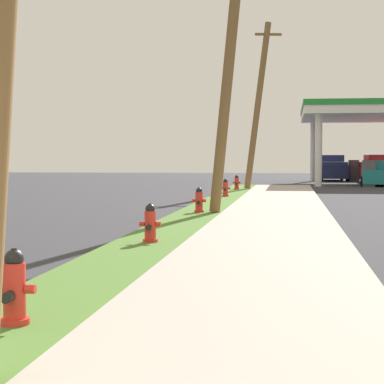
% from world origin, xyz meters
% --- Properties ---
extents(fire_hydrant_nearest, '(0.42, 0.38, 0.74)m').
position_xyz_m(fire_hydrant_nearest, '(0.77, 2.96, 0.45)').
color(fire_hydrant_nearest, red).
rests_on(fire_hydrant_nearest, grass_verge).
extents(fire_hydrant_second, '(0.42, 0.38, 0.74)m').
position_xyz_m(fire_hydrant_second, '(0.76, 9.87, 0.45)').
color(fire_hydrant_second, red).
rests_on(fire_hydrant_second, grass_verge).
extents(fire_hydrant_third, '(0.42, 0.37, 0.74)m').
position_xyz_m(fire_hydrant_third, '(0.73, 17.57, 0.45)').
color(fire_hydrant_third, red).
rests_on(fire_hydrant_third, grass_verge).
extents(fire_hydrant_fourth, '(0.42, 0.37, 0.74)m').
position_xyz_m(fire_hydrant_fourth, '(0.72, 26.57, 0.45)').
color(fire_hydrant_fourth, red).
rests_on(fire_hydrant_fourth, grass_verge).
extents(fire_hydrant_fifth, '(0.42, 0.38, 0.74)m').
position_xyz_m(fire_hydrant_fifth, '(0.69, 33.41, 0.45)').
color(fire_hydrant_fifth, red).
rests_on(fire_hydrant_fifth, grass_verge).
extents(utility_pole_midground, '(1.63, 0.36, 8.06)m').
position_xyz_m(utility_pole_midground, '(1.58, 17.67, 4.23)').
color(utility_pole_midground, brown).
rests_on(utility_pole_midground, grass_verge).
extents(utility_pole_background, '(1.94, 0.63, 8.72)m').
position_xyz_m(utility_pole_background, '(1.73, 34.31, 4.56)').
color(utility_pole_background, brown).
rests_on(utility_pole_background, grass_verge).
extents(car_teal_by_near_pump, '(2.24, 4.63, 1.57)m').
position_xyz_m(car_teal_by_near_pump, '(8.80, 42.33, 0.72)').
color(car_teal_by_near_pump, '#197075').
rests_on(car_teal_by_near_pump, ground).
extents(truck_navy_at_forecourt, '(2.24, 5.45, 1.97)m').
position_xyz_m(truck_navy_at_forecourt, '(6.63, 52.71, 0.91)').
color(truck_navy_at_forecourt, navy).
rests_on(truck_navy_at_forecourt, ground).
extents(truck_red_on_apron, '(2.55, 5.55, 1.97)m').
position_xyz_m(truck_red_on_apron, '(9.58, 49.13, 0.91)').
color(truck_red_on_apron, red).
rests_on(truck_red_on_apron, ground).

